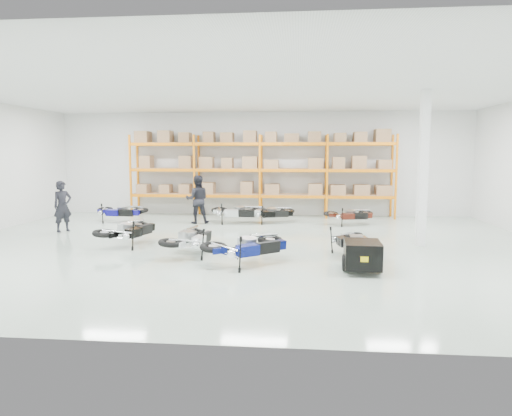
# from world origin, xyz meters

# --- Properties ---
(room) EXTENTS (18.00, 18.00, 18.00)m
(room) POSITION_xyz_m (0.00, 0.00, 2.25)
(room) COLOR #ABBEAF
(room) RESTS_ON ground
(pallet_rack) EXTENTS (11.28, 0.98, 3.62)m
(pallet_rack) POSITION_xyz_m (-0.00, 6.45, 2.26)
(pallet_rack) COLOR orange
(pallet_rack) RESTS_ON ground
(structural_column) EXTENTS (0.25, 0.25, 4.50)m
(structural_column) POSITION_xyz_m (5.20, 0.50, 2.25)
(structural_column) COLOR white
(structural_column) RESTS_ON ground
(moto_blue_centre) EXTENTS (2.14, 1.96, 1.26)m
(moto_blue_centre) POSITION_xyz_m (0.42, -2.30, 0.60)
(moto_blue_centre) COLOR #081053
(moto_blue_centre) RESTS_ON ground
(moto_silver_left) EXTENTS (1.18, 1.99, 1.22)m
(moto_silver_left) POSITION_xyz_m (-1.22, -1.35, 0.58)
(moto_silver_left) COLOR silver
(moto_silver_left) RESTS_ON ground
(moto_black_far_left) EXTENTS (1.43, 2.11, 1.24)m
(moto_black_far_left) POSITION_xyz_m (-3.33, -0.28, 0.59)
(moto_black_far_left) COLOR black
(moto_black_far_left) RESTS_ON ground
(moto_touring_right) EXTENTS (1.17, 1.83, 1.10)m
(moto_touring_right) POSITION_xyz_m (3.08, -1.15, 0.52)
(moto_touring_right) COLOR black
(moto_touring_right) RESTS_ON ground
(trailer) EXTENTS (0.89, 1.69, 0.71)m
(trailer) POSITION_xyz_m (3.08, -2.75, 0.41)
(trailer) COLOR black
(trailer) RESTS_ON ground
(moto_back_a) EXTENTS (1.87, 1.02, 1.17)m
(moto_back_a) POSITION_xyz_m (-5.39, 4.21, 0.55)
(moto_back_a) COLOR navy
(moto_back_a) RESTS_ON ground
(moto_back_b) EXTENTS (1.95, 1.03, 1.23)m
(moto_back_b) POSITION_xyz_m (-0.71, 4.34, 0.58)
(moto_back_b) COLOR silver
(moto_back_b) RESTS_ON ground
(moto_back_c) EXTENTS (1.88, 1.31, 1.10)m
(moto_back_c) POSITION_xyz_m (0.57, 4.53, 0.52)
(moto_back_c) COLOR black
(moto_back_c) RESTS_ON ground
(moto_back_d) EXTENTS (1.79, 1.16, 1.07)m
(moto_back_d) POSITION_xyz_m (3.58, 4.29, 0.50)
(moto_back_d) COLOR #45160D
(moto_back_d) RESTS_ON ground
(person_left) EXTENTS (0.72, 0.77, 1.77)m
(person_left) POSITION_xyz_m (-6.52, 1.91, 0.88)
(person_left) COLOR black
(person_left) RESTS_ON ground
(person_back) EXTENTS (1.03, 0.87, 1.87)m
(person_back) POSITION_xyz_m (-2.29, 4.22, 0.93)
(person_back) COLOR black
(person_back) RESTS_ON ground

